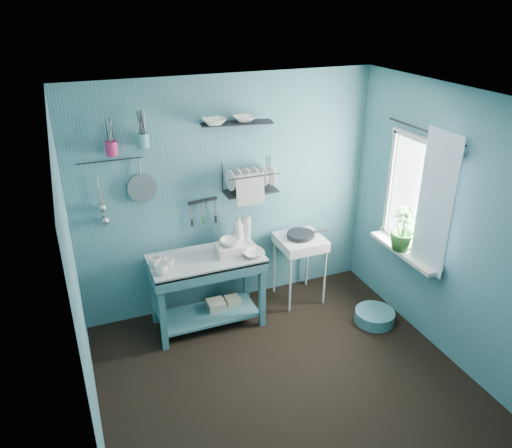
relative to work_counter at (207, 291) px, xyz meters
name	(u,v)px	position (x,y,z in m)	size (l,w,h in m)	color
floor	(286,382)	(0.39, -1.11, -0.40)	(3.20, 3.20, 0.00)	black
ceiling	(295,103)	(0.39, -1.11, 2.10)	(3.20, 3.20, 0.00)	silver
wall_back	(229,196)	(0.39, 0.39, 0.85)	(3.20, 3.20, 0.00)	#3B6D78
wall_front	(408,387)	(0.39, -2.61, 0.85)	(3.20, 3.20, 0.00)	#3B6D78
wall_left	(79,304)	(-1.21, -1.11, 0.85)	(3.00, 3.00, 0.00)	#3B6D78
wall_right	(450,229)	(1.99, -1.11, 0.85)	(3.00, 3.00, 0.00)	#3B6D78
work_counter	(207,291)	(0.00, 0.00, 0.00)	(1.13, 0.56, 0.80)	#356670
mug_left	(161,270)	(-0.48, -0.16, 0.45)	(0.12, 0.12, 0.10)	silver
mug_mid	(169,263)	(-0.38, -0.06, 0.45)	(0.10, 0.10, 0.09)	silver
mug_right	(155,262)	(-0.50, 0.00, 0.45)	(0.12, 0.12, 0.10)	silver
wash_tub	(230,249)	(0.25, -0.02, 0.45)	(0.28, 0.22, 0.10)	silver
tub_bowl	(230,242)	(0.25, -0.02, 0.53)	(0.20, 0.20, 0.06)	silver
soap_bottle	(238,229)	(0.42, 0.20, 0.55)	(0.12, 0.12, 0.30)	silver
water_bottle	(247,227)	(0.52, 0.22, 0.54)	(0.09, 0.09, 0.28)	#A3B0B5
counter_bowl	(253,253)	(0.45, -0.15, 0.43)	(0.22, 0.22, 0.05)	silver
hotplate_stand	(299,268)	(1.10, 0.10, -0.02)	(0.48, 0.48, 0.77)	silver
frying_pan	(301,234)	(1.10, 0.10, 0.41)	(0.30, 0.30, 0.04)	black
knife_strip	(203,201)	(0.10, 0.36, 0.85)	(0.32, 0.02, 0.03)	black
dish_rack	(250,177)	(0.58, 0.26, 1.07)	(0.55, 0.24, 0.32)	black
upper_shelf	(237,123)	(0.45, 0.29, 1.64)	(0.70, 0.18, 0.01)	black
shelf_bowl_left	(214,126)	(0.22, 0.29, 1.63)	(0.23, 0.23, 0.06)	silver
shelf_bowl_right	(244,118)	(0.53, 0.29, 1.68)	(0.22, 0.22, 0.05)	silver
utensil_cup_magenta	(112,148)	(-0.74, 0.31, 1.51)	(0.11, 0.11, 0.13)	#B82255
utensil_cup_teal	(143,141)	(-0.45, 0.31, 1.55)	(0.11, 0.11, 0.13)	teal
colander	(142,188)	(-0.50, 0.34, 1.09)	(0.28, 0.28, 0.03)	#93949A
ladle_outer	(99,190)	(-0.90, 0.35, 1.12)	(0.01, 0.01, 0.30)	#93949A
ladle_inner	(102,203)	(-0.89, 0.35, 0.98)	(0.01, 0.01, 0.30)	#93949A
hook_rail	(110,161)	(-0.77, 0.36, 1.38)	(0.01, 0.01, 0.60)	black
window_glass	(419,197)	(1.97, -0.66, 1.00)	(1.10, 1.10, 0.00)	white
windowsill	(404,252)	(1.89, -0.66, 0.41)	(0.16, 0.95, 0.04)	silver
curtain	(435,204)	(1.91, -0.96, 1.05)	(1.35, 1.35, 0.00)	white
curtain_rod	(425,131)	(1.93, -0.66, 1.65)	(0.02, 0.02, 1.05)	black
potted_plant	(403,229)	(1.87, -0.62, 0.65)	(0.25, 0.25, 0.44)	#346D2B
storage_tin_large	(216,310)	(0.10, 0.05, -0.29)	(0.18, 0.18, 0.22)	tan
storage_tin_small	(233,305)	(0.30, 0.08, -0.30)	(0.15, 0.15, 0.20)	tan
floor_basin	(375,316)	(1.65, -0.63, -0.34)	(0.42, 0.42, 0.13)	teal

